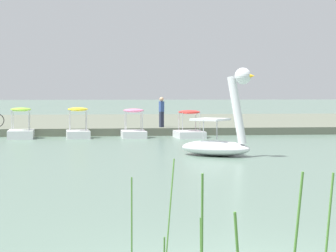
% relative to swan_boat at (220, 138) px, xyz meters
% --- Properties ---
extents(shore_bank_far, '(159.85, 23.22, 0.41)m').
position_rel_swan_boat_xyz_m(shore_bank_far, '(-2.79, 23.39, -0.48)').
color(shore_bank_far, '#5B6051').
rests_on(shore_bank_far, ground_plane).
extents(swan_boat, '(3.06, 2.85, 3.24)m').
position_rel_swan_boat_xyz_m(swan_boat, '(0.00, 0.00, 0.00)').
color(swan_boat, white).
rests_on(swan_boat, ground_plane).
extents(pedal_boat_red, '(1.48, 2.22, 1.43)m').
position_rel_swan_boat_xyz_m(pedal_boat_red, '(0.37, 10.14, -0.25)').
color(pedal_boat_red, white).
rests_on(pedal_boat_red, ground_plane).
extents(pedal_boat_pink, '(1.26, 1.96, 1.51)m').
position_rel_swan_boat_xyz_m(pedal_boat_pink, '(-2.50, 10.37, -0.25)').
color(pedal_boat_pink, white).
rests_on(pedal_boat_pink, ground_plane).
extents(pedal_boat_yellow, '(1.28, 1.92, 1.58)m').
position_rel_swan_boat_xyz_m(pedal_boat_yellow, '(-5.36, 10.47, -0.23)').
color(pedal_boat_yellow, white).
rests_on(pedal_boat_yellow, ground_plane).
extents(pedal_boat_lime, '(1.34, 2.08, 1.58)m').
position_rel_swan_boat_xyz_m(pedal_boat_lime, '(-8.24, 10.54, -0.22)').
color(pedal_boat_lime, white).
rests_on(pedal_boat_lime, ground_plane).
extents(person_on_path, '(0.29, 0.29, 1.67)m').
position_rel_swan_boat_xyz_m(person_on_path, '(-0.78, 12.88, 0.63)').
color(person_on_path, '#23283D').
rests_on(person_on_path, shore_bank_far).
extents(reed_clump_foreground, '(2.71, 0.97, 1.57)m').
position_rel_swan_boat_xyz_m(reed_clump_foreground, '(-2.94, -17.11, -0.02)').
color(reed_clump_foreground, '#4C7F33').
rests_on(reed_clump_foreground, ground_plane).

